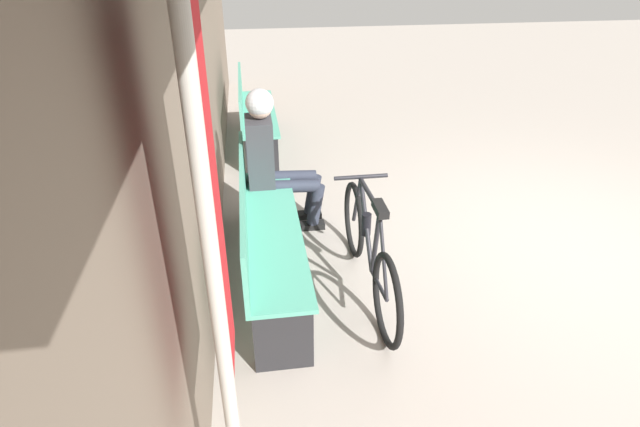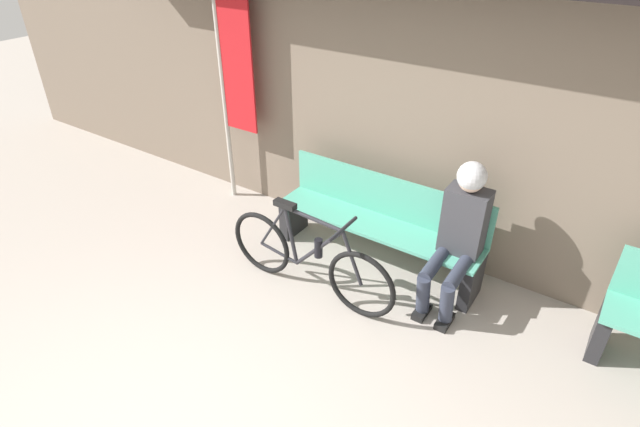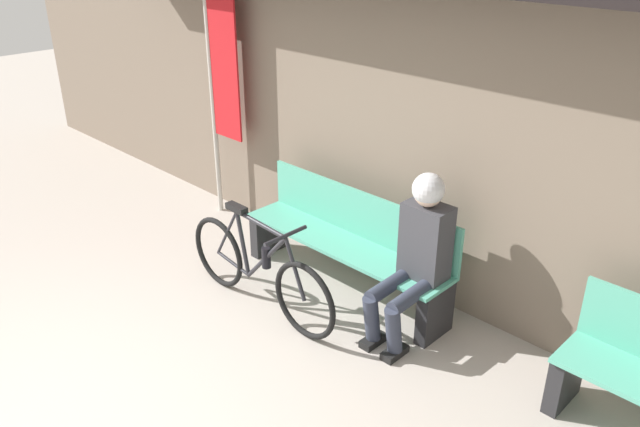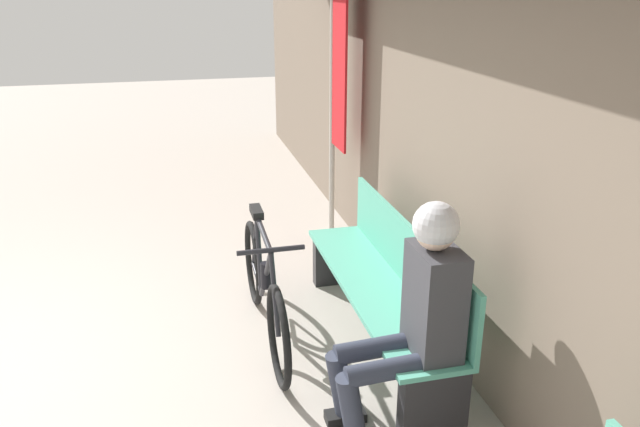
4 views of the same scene
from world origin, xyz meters
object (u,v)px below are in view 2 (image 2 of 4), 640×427
object	(u,v)px
person_seated	(460,228)
banner_pole	(233,78)
park_bench_near	(379,224)
bicycle	(308,259)

from	to	relation	value
person_seated	banner_pole	size ratio (longest dim) A/B	0.56
park_bench_near	person_seated	distance (m)	0.84
bicycle	banner_pole	size ratio (longest dim) A/B	0.74
bicycle	person_seated	world-z (taller)	person_seated
park_bench_near	banner_pole	distance (m)	2.11
bicycle	banner_pole	xyz separation A→B (m)	(-1.57, 0.91, 1.07)
park_bench_near	bicycle	bearing A→B (deg)	-110.68
bicycle	banner_pole	bearing A→B (deg)	149.74
person_seated	bicycle	bearing A→B (deg)	-149.74
person_seated	banner_pole	world-z (taller)	banner_pole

